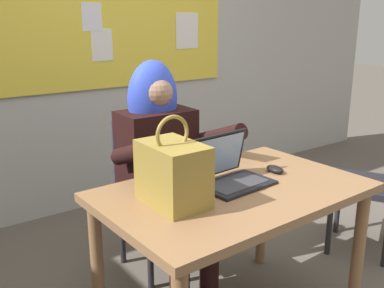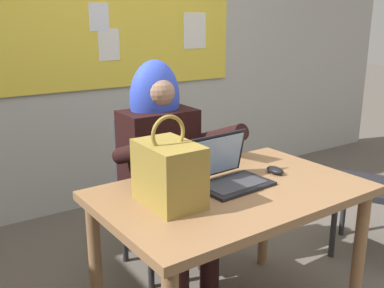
{
  "view_description": "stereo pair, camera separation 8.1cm",
  "coord_description": "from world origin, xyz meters",
  "px_view_note": "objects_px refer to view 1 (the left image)",
  "views": [
    {
      "loc": [
        -1.39,
        -1.27,
        1.47
      ],
      "look_at": [
        -0.12,
        0.47,
        0.86
      ],
      "focal_mm": 41.3,
      "sensor_mm": 36.0,
      "label": 1
    },
    {
      "loc": [
        -1.32,
        -1.32,
        1.47
      ],
      "look_at": [
        -0.12,
        0.47,
        0.86
      ],
      "focal_mm": 41.3,
      "sensor_mm": 36.0,
      "label": 2
    }
  ],
  "objects_px": {
    "desk_main": "(234,207)",
    "computer_mouse": "(275,169)",
    "chair_at_desk": "(152,185)",
    "handbag": "(173,173)",
    "chair_extra_corner": "(379,176)",
    "laptop": "(229,173)",
    "person_costumed": "(163,153)"
  },
  "relations": [
    {
      "from": "desk_main",
      "to": "computer_mouse",
      "type": "relative_size",
      "value": 11.83
    },
    {
      "from": "person_costumed",
      "to": "chair_at_desk",
      "type": "bearing_deg",
      "value": -179.97
    },
    {
      "from": "person_costumed",
      "to": "chair_extra_corner",
      "type": "bearing_deg",
      "value": 63.97
    },
    {
      "from": "laptop",
      "to": "chair_extra_corner",
      "type": "bearing_deg",
      "value": -6.75
    },
    {
      "from": "desk_main",
      "to": "chair_at_desk",
      "type": "xyz_separation_m",
      "value": [
        0.01,
        0.75,
        -0.12
      ]
    },
    {
      "from": "desk_main",
      "to": "chair_extra_corner",
      "type": "relative_size",
      "value": 1.34
    },
    {
      "from": "desk_main",
      "to": "chair_at_desk",
      "type": "height_order",
      "value": "chair_at_desk"
    },
    {
      "from": "chair_at_desk",
      "to": "computer_mouse",
      "type": "xyz_separation_m",
      "value": [
        0.3,
        -0.71,
        0.24
      ]
    },
    {
      "from": "desk_main",
      "to": "person_costumed",
      "type": "xyz_separation_m",
      "value": [
        0.01,
        0.62,
        0.11
      ]
    },
    {
      "from": "chair_at_desk",
      "to": "computer_mouse",
      "type": "height_order",
      "value": "chair_at_desk"
    },
    {
      "from": "chair_at_desk",
      "to": "laptop",
      "type": "xyz_separation_m",
      "value": [
        0.01,
        -0.68,
        0.27
      ]
    },
    {
      "from": "person_costumed",
      "to": "laptop",
      "type": "bearing_deg",
      "value": 2.18
    },
    {
      "from": "desk_main",
      "to": "laptop",
      "type": "xyz_separation_m",
      "value": [
        0.02,
        0.06,
        0.15
      ]
    },
    {
      "from": "desk_main",
      "to": "person_costumed",
      "type": "relative_size",
      "value": 0.98
    },
    {
      "from": "laptop",
      "to": "chair_extra_corner",
      "type": "height_order",
      "value": "laptop"
    },
    {
      "from": "person_costumed",
      "to": "laptop",
      "type": "xyz_separation_m",
      "value": [
        0.02,
        -0.55,
        0.04
      ]
    },
    {
      "from": "desk_main",
      "to": "person_costumed",
      "type": "bearing_deg",
      "value": 89.37
    },
    {
      "from": "person_costumed",
      "to": "computer_mouse",
      "type": "bearing_deg",
      "value": 27.8
    },
    {
      "from": "chair_at_desk",
      "to": "chair_extra_corner",
      "type": "bearing_deg",
      "value": 59.12
    },
    {
      "from": "handbag",
      "to": "computer_mouse",
      "type": "bearing_deg",
      "value": 1.85
    },
    {
      "from": "chair_at_desk",
      "to": "chair_extra_corner",
      "type": "xyz_separation_m",
      "value": [
        1.22,
        -0.74,
        0.01
      ]
    },
    {
      "from": "chair_at_desk",
      "to": "computer_mouse",
      "type": "relative_size",
      "value": 8.7
    },
    {
      "from": "chair_extra_corner",
      "to": "chair_at_desk",
      "type": "bearing_deg",
      "value": 31.24
    },
    {
      "from": "computer_mouse",
      "to": "handbag",
      "type": "bearing_deg",
      "value": -176.34
    },
    {
      "from": "desk_main",
      "to": "computer_mouse",
      "type": "height_order",
      "value": "computer_mouse"
    },
    {
      "from": "chair_at_desk",
      "to": "handbag",
      "type": "relative_size",
      "value": 2.39
    },
    {
      "from": "handbag",
      "to": "chair_extra_corner",
      "type": "bearing_deg",
      "value": -0.37
    },
    {
      "from": "desk_main",
      "to": "laptop",
      "type": "distance_m",
      "value": 0.16
    },
    {
      "from": "desk_main",
      "to": "chair_extra_corner",
      "type": "height_order",
      "value": "chair_extra_corner"
    },
    {
      "from": "person_costumed",
      "to": "laptop",
      "type": "relative_size",
      "value": 3.53
    },
    {
      "from": "handbag",
      "to": "chair_extra_corner",
      "type": "height_order",
      "value": "handbag"
    },
    {
      "from": "computer_mouse",
      "to": "chair_extra_corner",
      "type": "distance_m",
      "value": 0.95
    }
  ]
}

